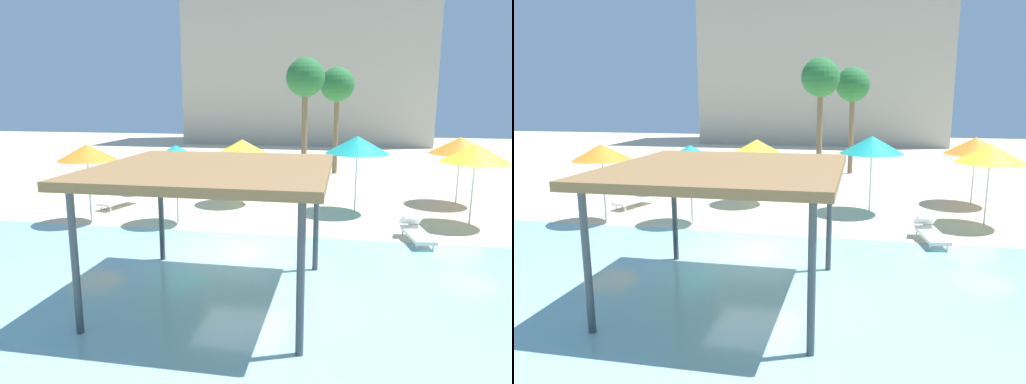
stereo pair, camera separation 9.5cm
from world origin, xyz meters
The scene contains 14 objects.
ground_plane centered at (0.00, 0.00, 0.00)m, with size 80.00×80.00×0.00m, color beige.
lagoon_water centered at (0.00, -5.25, 0.02)m, with size 44.00×13.50×0.04m, color #8CC6CC.
shade_pavilion centered at (0.15, -3.27, 2.75)m, with size 4.74×4.74×2.92m.
beach_umbrella_teal_0 centered at (-2.75, 2.37, 2.45)m, with size 1.91×1.91×2.72m.
beach_umbrella_yellow_1 centered at (7.06, 4.05, 2.46)m, with size 2.27×2.27×2.78m.
beach_umbrella_teal_2 centered at (3.24, 5.19, 2.56)m, with size 2.36×2.36×2.89m.
beach_umbrella_orange_3 centered at (7.30, 7.29, 2.40)m, with size 2.43×2.43×2.73m.
beach_umbrella_yellow_4 centered at (-1.24, 5.82, 2.33)m, with size 2.10×2.10×2.63m.
beach_umbrella_orange_5 centered at (-5.73, 1.91, 2.46)m, with size 1.96×1.96×2.74m.
lounge_chair_1 centered at (5.00, 1.78, 0.33)m, with size 0.88×1.96×0.74m.
lounge_chair_2 centered at (-5.86, 4.46, 0.33)m, with size 1.10×1.99×0.74m.
palm_tree_0 centered at (0.78, 11.02, 5.07)m, with size 1.90×1.90×6.17m.
palm_tree_1 centered at (2.25, 14.42, 4.82)m, with size 1.90×1.90×5.90m.
hotel_block_0 centered at (-0.89, 33.06, 9.25)m, with size 21.99×8.19×18.49m, color #B2A893.
Camera 1 is at (2.80, -12.52, 4.31)m, focal length 33.02 mm.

